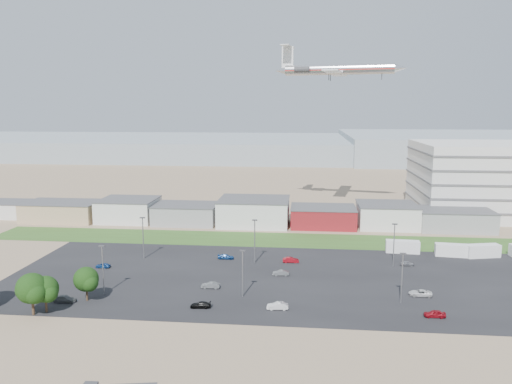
# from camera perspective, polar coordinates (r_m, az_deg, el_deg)

# --- Properties ---
(ground) EXTENTS (700.00, 700.00, 0.00)m
(ground) POSITION_cam_1_polar(r_m,az_deg,el_deg) (93.23, -1.11, -13.70)
(ground) COLOR #92775C
(ground) RESTS_ON ground
(parking_lot) EXTENTS (120.00, 50.00, 0.01)m
(parking_lot) POSITION_cam_1_polar(r_m,az_deg,el_deg) (111.42, 2.72, -9.75)
(parking_lot) COLOR black
(parking_lot) RESTS_ON ground
(grass_strip) EXTENTS (160.00, 16.00, 0.02)m
(grass_strip) POSITION_cam_1_polar(r_m,az_deg,el_deg) (142.27, 1.39, -5.45)
(grass_strip) COLOR #34541F
(grass_strip) RESTS_ON ground
(hills_backdrop) EXTENTS (700.00, 200.00, 9.00)m
(hills_backdrop) POSITION_cam_1_polar(r_m,az_deg,el_deg) (402.45, 9.98, 4.78)
(hills_backdrop) COLOR gray
(hills_backdrop) RESTS_ON ground
(building_row) EXTENTS (170.00, 20.00, 8.00)m
(building_row) POSITION_cam_1_polar(r_m,az_deg,el_deg) (161.78, -4.11, -2.19)
(building_row) COLOR silver
(building_row) RESTS_ON ground
(box_trailer_a) EXTENTS (8.57, 3.19, 3.15)m
(box_trailer_a) POSITION_cam_1_polar(r_m,az_deg,el_deg) (134.78, 16.40, -6.01)
(box_trailer_a) COLOR silver
(box_trailer_a) RESTS_ON ground
(box_trailer_b) EXTENTS (8.51, 3.46, 3.10)m
(box_trailer_b) POSITION_cam_1_polar(r_m,az_deg,el_deg) (135.62, 21.52, -6.21)
(box_trailer_b) COLOR silver
(box_trailer_b) RESTS_ON ground
(box_trailer_c) EXTENTS (8.93, 4.58, 3.20)m
(box_trailer_c) POSITION_cam_1_polar(r_m,az_deg,el_deg) (137.77, 24.47, -6.14)
(box_trailer_c) COLOR silver
(box_trailer_c) RESTS_ON ground
(tree_mid) EXTENTS (5.88, 5.88, 8.83)m
(tree_mid) POSITION_cam_1_polar(r_m,az_deg,el_deg) (99.43, -24.24, -10.34)
(tree_mid) COLOR black
(tree_mid) RESTS_ON ground
(tree_right) EXTENTS (5.17, 5.17, 7.75)m
(tree_right) POSITION_cam_1_polar(r_m,az_deg,el_deg) (99.92, -22.95, -10.48)
(tree_right) COLOR black
(tree_right) RESTS_ON ground
(tree_near) EXTENTS (5.09, 5.09, 7.64)m
(tree_near) POSITION_cam_1_polar(r_m,az_deg,el_deg) (102.83, -18.83, -9.69)
(tree_near) COLOR black
(tree_near) RESTS_ON ground
(lightpole_front_l) EXTENTS (1.18, 0.49, 10.04)m
(lightpole_front_l) POSITION_cam_1_polar(r_m,az_deg,el_deg) (105.01, -17.08, -8.51)
(lightpole_front_l) COLOR slate
(lightpole_front_l) RESTS_ON ground
(lightpole_front_m) EXTENTS (1.12, 0.47, 9.50)m
(lightpole_front_m) POSITION_cam_1_polar(r_m,az_deg,el_deg) (99.24, -1.54, -9.30)
(lightpole_front_m) COLOR slate
(lightpole_front_m) RESTS_ON ground
(lightpole_front_r) EXTENTS (1.16, 0.48, 9.86)m
(lightpole_front_r) POSITION_cam_1_polar(r_m,az_deg,el_deg) (100.03, 16.33, -9.43)
(lightpole_front_r) COLOR slate
(lightpole_front_r) RESTS_ON ground
(lightpole_back_l) EXTENTS (1.23, 0.51, 10.46)m
(lightpole_back_l) POSITION_cam_1_polar(r_m,az_deg,el_deg) (126.51, -12.77, -5.15)
(lightpole_back_l) COLOR slate
(lightpole_back_l) RESTS_ON ground
(lightpole_back_m) EXTENTS (1.25, 0.52, 10.66)m
(lightpole_back_m) POSITION_cam_1_polar(r_m,az_deg,el_deg) (119.99, -0.15, -5.66)
(lightpole_back_m) COLOR slate
(lightpole_back_m) RESTS_ON ground
(lightpole_back_r) EXTENTS (1.21, 0.51, 10.31)m
(lightpole_back_r) POSITION_cam_1_polar(r_m,az_deg,el_deg) (121.73, 15.48, -5.88)
(lightpole_back_r) COLOR slate
(lightpole_back_r) RESTS_ON ground
(airliner) EXTENTS (50.45, 38.73, 13.49)m
(airliner) POSITION_cam_1_polar(r_m,az_deg,el_deg) (179.68, 9.45, 13.66)
(airliner) COLOR silver
(parked_car_0) EXTENTS (4.63, 2.42, 1.24)m
(parked_car_0) POSITION_cam_1_polar(r_m,az_deg,el_deg) (106.04, 18.27, -10.90)
(parked_car_0) COLOR silver
(parked_car_0) RESTS_ON ground
(parked_car_2) EXTENTS (3.82, 1.59, 1.29)m
(parked_car_2) POSITION_cam_1_polar(r_m,az_deg,el_deg) (96.83, 19.74, -12.96)
(parked_car_2) COLOR maroon
(parked_car_2) RESTS_ON ground
(parked_car_3) EXTENTS (3.97, 1.81, 1.13)m
(parked_car_3) POSITION_cam_1_polar(r_m,az_deg,el_deg) (95.99, -6.36, -12.69)
(parked_car_3) COLOR black
(parked_car_3) RESTS_ON ground
(parked_car_4) EXTENTS (3.87, 1.38, 1.27)m
(parked_car_4) POSITION_cam_1_polar(r_m,az_deg,el_deg) (105.43, -5.22, -10.56)
(parked_car_4) COLOR #595B5E
(parked_car_4) RESTS_ON ground
(parked_car_5) EXTENTS (3.44, 1.45, 1.16)m
(parked_car_5) POSITION_cam_1_polar(r_m,az_deg,el_deg) (123.01, -17.09, -8.02)
(parked_car_5) COLOR navy
(parked_car_5) RESTS_ON ground
(parked_car_6) EXTENTS (4.01, 1.65, 1.16)m
(parked_car_6) POSITION_cam_1_polar(r_m,az_deg,el_deg) (124.54, -3.47, -7.38)
(parked_car_6) COLOR navy
(parked_car_6) RESTS_ON ground
(parked_car_7) EXTENTS (3.72, 1.52, 1.20)m
(parked_car_7) POSITION_cam_1_polar(r_m,az_deg,el_deg) (112.68, 2.85, -9.21)
(parked_car_7) COLOR #595B5E
(parked_car_7) RESTS_ON ground
(parked_car_8) EXTENTS (3.33, 1.58, 1.10)m
(parked_car_8) POSITION_cam_1_polar(r_m,az_deg,el_deg) (124.43, 16.89, -7.82)
(parked_car_8) COLOR #A5A5AA
(parked_car_8) RESTS_ON ground
(parked_car_10) EXTENTS (4.48, 1.92, 1.29)m
(parked_car_10) POSITION_cam_1_polar(r_m,az_deg,el_deg) (104.66, -21.00, -11.32)
(parked_car_10) COLOR #595B5E
(parked_car_10) RESTS_ON ground
(parked_car_11) EXTENTS (3.95, 1.50, 1.28)m
(parked_car_11) POSITION_cam_1_polar(r_m,az_deg,el_deg) (121.80, 4.00, -7.75)
(parked_car_11) COLOR maroon
(parked_car_11) RESTS_ON ground
(parked_car_13) EXTENTS (4.10, 1.75, 1.31)m
(parked_car_13) POSITION_cam_1_polar(r_m,az_deg,el_deg) (94.79, 2.47, -12.87)
(parked_car_13) COLOR silver
(parked_car_13) RESTS_ON ground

